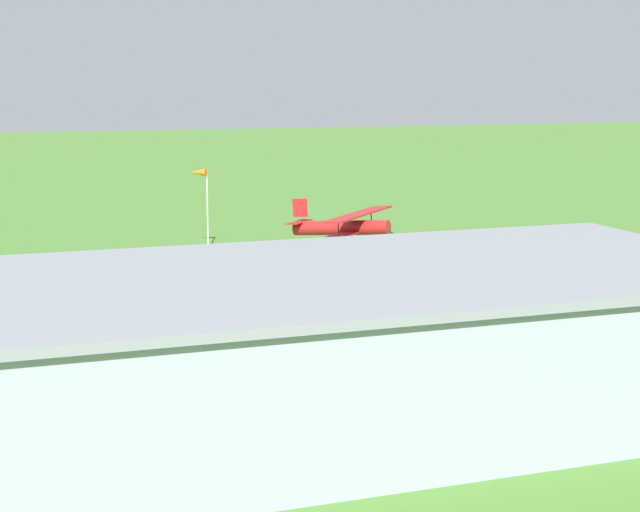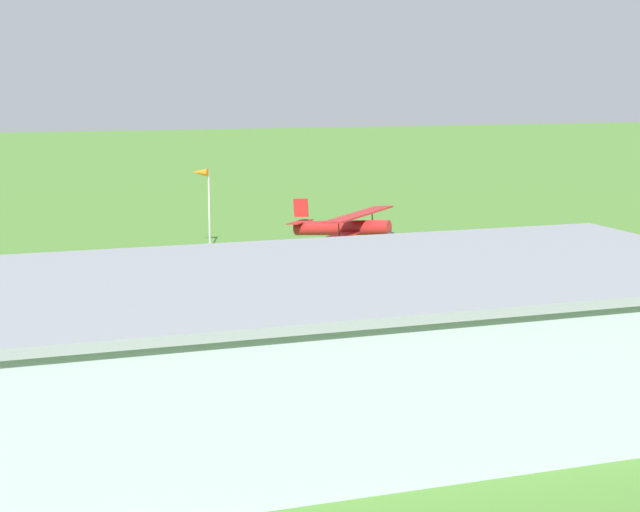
# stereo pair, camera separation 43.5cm
# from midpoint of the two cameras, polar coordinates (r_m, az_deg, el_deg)

# --- Properties ---
(ground_plane) EXTENTS (400.00, 400.00, 0.00)m
(ground_plane) POSITION_cam_midpoint_polar(r_m,az_deg,el_deg) (73.21, -6.60, -0.86)
(ground_plane) COLOR #47752D
(hangar) EXTENTS (32.58, 16.58, 6.13)m
(hangar) POSITION_cam_midpoint_polar(r_m,az_deg,el_deg) (41.39, 2.06, -4.87)
(hangar) COLOR #99A3AD
(hangar) RESTS_ON ground_plane
(biplane) EXTENTS (8.22, 8.22, 3.54)m
(biplane) POSITION_cam_midpoint_polar(r_m,az_deg,el_deg) (70.63, 1.26, 1.66)
(biplane) COLOR #B21E1E
(car_orange) EXTENTS (2.32, 4.81, 1.64)m
(car_orange) POSITION_cam_midpoint_polar(r_m,az_deg,el_deg) (60.71, 10.06, -2.38)
(car_orange) COLOR orange
(car_orange) RESTS_ON ground_plane
(car_green) EXTENTS (2.47, 4.86, 1.60)m
(car_green) POSITION_cam_midpoint_polar(r_m,az_deg,el_deg) (55.37, -15.51, -3.80)
(car_green) COLOR #1E6B38
(car_green) RESTS_ON ground_plane
(person_watching_takeoff) EXTENTS (0.54, 0.54, 1.53)m
(person_watching_takeoff) POSITION_cam_midpoint_polar(r_m,az_deg,el_deg) (63.22, 6.46, -1.89)
(person_watching_takeoff) COLOR #B23333
(person_watching_takeoff) RESTS_ON ground_plane
(person_crossing_taxiway) EXTENTS (0.43, 0.43, 1.69)m
(person_crossing_taxiway) POSITION_cam_midpoint_polar(r_m,az_deg,el_deg) (58.70, 5.78, -2.71)
(person_crossing_taxiway) COLOR #B23333
(person_crossing_taxiway) RESTS_ON ground_plane
(windsock) EXTENTS (1.47, 1.21, 6.56)m
(windsock) POSITION_cam_midpoint_polar(r_m,az_deg,el_deg) (81.54, -6.91, 4.32)
(windsock) COLOR silver
(windsock) RESTS_ON ground_plane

